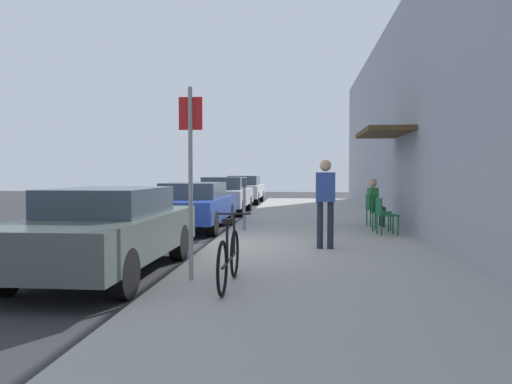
{
  "coord_description": "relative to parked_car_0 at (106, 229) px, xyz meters",
  "views": [
    {
      "loc": [
        1.9,
        -9.56,
        1.58
      ],
      "look_at": [
        0.55,
        4.61,
        1.01
      ],
      "focal_mm": 34.2,
      "sensor_mm": 36.0,
      "label": 1
    }
  ],
  "objects": [
    {
      "name": "cafe_chair_0",
      "position": [
        4.9,
        4.32,
        -0.08
      ],
      "size": [
        0.49,
        0.49,
        0.87
      ],
      "color": "#14592D",
      "rests_on": "sidewalk_slab"
    },
    {
      "name": "parked_car_2",
      "position": [
        0.0,
        11.42,
        0.02
      ],
      "size": [
        1.8,
        4.4,
        1.4
      ],
      "color": "#B7B7BC",
      "rests_on": "ground_plane"
    },
    {
      "name": "parked_car_1",
      "position": [
        0.0,
        6.0,
        -0.02
      ],
      "size": [
        1.8,
        4.4,
        1.29
      ],
      "color": "navy",
      "rests_on": "ground_plane"
    },
    {
      "name": "street_sign",
      "position": [
        1.5,
        -0.76,
        0.93
      ],
      "size": [
        0.32,
        0.06,
        2.6
      ],
      "color": "gray",
      "rests_on": "sidewalk_slab"
    },
    {
      "name": "parking_meter",
      "position": [
        1.55,
        4.93,
        0.18
      ],
      "size": [
        0.12,
        0.1,
        1.32
      ],
      "color": "slate",
      "rests_on": "sidewalk_slab"
    },
    {
      "name": "parked_car_3",
      "position": [
        0.0,
        17.74,
        0.03
      ],
      "size": [
        1.8,
        4.4,
        1.41
      ],
      "color": "#B7B7BC",
      "rests_on": "ground_plane"
    },
    {
      "name": "ground_plane",
      "position": [
        1.1,
        2.36,
        -0.71
      ],
      "size": [
        60.0,
        60.0,
        0.0
      ],
      "primitive_type": "plane",
      "color": "#2D2D30"
    },
    {
      "name": "pedestrian_standing",
      "position": [
        3.44,
        2.15,
        0.41
      ],
      "size": [
        0.36,
        0.22,
        1.7
      ],
      "color": "#232838",
      "rests_on": "sidewalk_slab"
    },
    {
      "name": "sidewalk_slab",
      "position": [
        3.35,
        4.36,
        -0.65
      ],
      "size": [
        4.5,
        32.0,
        0.12
      ],
      "primitive_type": "cube",
      "color": "#9E9B93",
      "rests_on": "ground_plane"
    },
    {
      "name": "bicycle_0",
      "position": [
        2.07,
        -1.07,
        -0.23
      ],
      "size": [
        0.46,
        1.71,
        0.9
      ],
      "color": "black",
      "rests_on": "sidewalk_slab"
    },
    {
      "name": "parked_car_0",
      "position": [
        0.0,
        0.0,
        0.0
      ],
      "size": [
        1.8,
        4.4,
        1.34
      ],
      "color": "#47514C",
      "rests_on": "ground_plane"
    },
    {
      "name": "building_facade",
      "position": [
        5.75,
        4.36,
        2.36
      ],
      "size": [
        1.4,
        32.0,
        6.15
      ],
      "color": "#999EA8",
      "rests_on": "ground_plane"
    },
    {
      "name": "seated_patron_2",
      "position": [
        4.96,
        6.17,
        0.11
      ],
      "size": [
        0.46,
        0.4,
        1.29
      ],
      "color": "#232838",
      "rests_on": "sidewalk_slab"
    },
    {
      "name": "cafe_chair_2",
      "position": [
        4.9,
        6.16,
        -0.08
      ],
      "size": [
        0.49,
        0.49,
        0.87
      ],
      "color": "#14592D",
      "rests_on": "sidewalk_slab"
    },
    {
      "name": "cafe_chair_1",
      "position": [
        4.9,
        5.17,
        -0.08
      ],
      "size": [
        0.55,
        0.55,
        0.87
      ],
      "color": "#14592D",
      "rests_on": "sidewalk_slab"
    }
  ]
}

